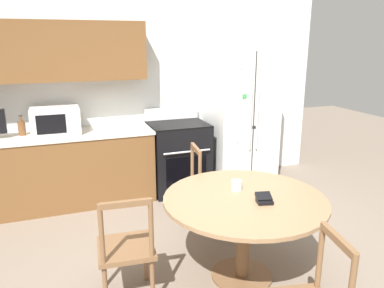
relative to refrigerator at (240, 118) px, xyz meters
The scene contains 11 objects.
back_wall 1.71m from the refrigerator, 166.97° to the left, with size 5.20×0.44×2.60m.
kitchen_counter 2.43m from the refrigerator, behind, with size 2.24×0.64×0.90m.
refrigerator is the anchor object (origin of this frame).
oven_range 1.00m from the refrigerator, behind, with size 0.74×0.68×1.08m.
microwave 2.38m from the refrigerator, behind, with size 0.54×0.39×0.31m.
counter_bottle 2.76m from the refrigerator, behind, with size 0.08×0.08×0.24m.
dining_table 2.26m from the refrigerator, 116.31° to the right, with size 1.33×1.33×0.74m.
dining_chair_far 1.46m from the refrigerator, 130.23° to the right, with size 0.47×0.47×0.90m.
dining_chair_left 2.82m from the refrigerator, 135.09° to the right, with size 0.46×0.46×0.90m.
candle_glass 2.10m from the refrigerator, 118.10° to the right, with size 0.09×0.09×0.08m.
wallet 2.33m from the refrigerator, 112.71° to the right, with size 0.15×0.15×0.07m.
Camera 1 is at (-1.07, -2.26, 1.96)m, focal length 35.00 mm.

